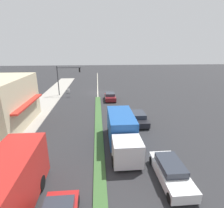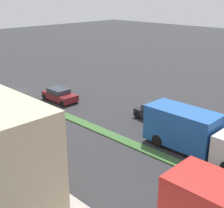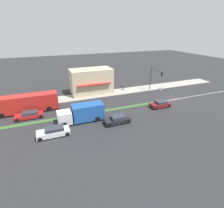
{
  "view_description": "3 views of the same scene",
  "coord_description": "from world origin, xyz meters",
  "px_view_note": "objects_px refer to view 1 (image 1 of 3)",
  "views": [
    {
      "loc": [
        -0.02,
        36.02,
        8.95
      ],
      "look_at": [
        -2.0,
        12.28,
        1.29
      ],
      "focal_mm": 28.0,
      "sensor_mm": 36.0,
      "label": 1
    },
    {
      "loc": [
        15.64,
        31.03,
        10.52
      ],
      "look_at": [
        -1.82,
        13.8,
        1.73
      ],
      "focal_mm": 50.0,
      "sensor_mm": 36.0,
      "label": 2
    },
    {
      "loc": [
        -27.97,
        26.22,
        14.23
      ],
      "look_at": [
        -1.54,
        15.81,
        1.95
      ],
      "focal_mm": 28.0,
      "sensor_mm": 36.0,
      "label": 3
    }
  ],
  "objects_px": {
    "delivery_truck": "(122,131)",
    "traffic_signal_main": "(65,76)",
    "pedestrian": "(38,101)",
    "warning_aframe_sign": "(69,91)",
    "van_white": "(171,172)",
    "sedan_dark": "(139,118)",
    "sedan_maroon": "(110,97)"
  },
  "relations": [
    {
      "from": "sedan_dark",
      "to": "traffic_signal_main",
      "type": "bearing_deg",
      "value": -51.94
    },
    {
      "from": "sedan_dark",
      "to": "delivery_truck",
      "type": "bearing_deg",
      "value": 60.94
    },
    {
      "from": "delivery_truck",
      "to": "van_white",
      "type": "distance_m",
      "value": 5.7
    },
    {
      "from": "van_white",
      "to": "pedestrian",
      "type": "bearing_deg",
      "value": -50.54
    },
    {
      "from": "traffic_signal_main",
      "to": "warning_aframe_sign",
      "type": "distance_m",
      "value": 4.01
    },
    {
      "from": "pedestrian",
      "to": "sedan_maroon",
      "type": "bearing_deg",
      "value": -167.6
    },
    {
      "from": "van_white",
      "to": "sedan_maroon",
      "type": "relative_size",
      "value": 1.18
    },
    {
      "from": "warning_aframe_sign",
      "to": "sedan_dark",
      "type": "distance_m",
      "value": 19.62
    },
    {
      "from": "traffic_signal_main",
      "to": "warning_aframe_sign",
      "type": "bearing_deg",
      "value": -92.1
    },
    {
      "from": "sedan_dark",
      "to": "sedan_maroon",
      "type": "xyz_separation_m",
      "value": [
        2.8,
        -10.37,
        -0.01
      ]
    },
    {
      "from": "pedestrian",
      "to": "warning_aframe_sign",
      "type": "height_order",
      "value": "pedestrian"
    },
    {
      "from": "delivery_truck",
      "to": "traffic_signal_main",
      "type": "bearing_deg",
      "value": -66.61
    },
    {
      "from": "warning_aframe_sign",
      "to": "van_white",
      "type": "height_order",
      "value": "van_white"
    },
    {
      "from": "pedestrian",
      "to": "traffic_signal_main",
      "type": "bearing_deg",
      "value": -118.28
    },
    {
      "from": "delivery_truck",
      "to": "sedan_maroon",
      "type": "bearing_deg",
      "value": -90.0
    },
    {
      "from": "traffic_signal_main",
      "to": "pedestrian",
      "type": "relative_size",
      "value": 3.54
    },
    {
      "from": "warning_aframe_sign",
      "to": "delivery_truck",
      "type": "xyz_separation_m",
      "value": [
        -8.25,
        21.25,
        1.04
      ]
    },
    {
      "from": "van_white",
      "to": "sedan_dark",
      "type": "relative_size",
      "value": 1.09
    },
    {
      "from": "pedestrian",
      "to": "van_white",
      "type": "relative_size",
      "value": 0.35
    },
    {
      "from": "warning_aframe_sign",
      "to": "van_white",
      "type": "xyz_separation_m",
      "value": [
        -11.05,
        26.15,
        0.23
      ]
    },
    {
      "from": "delivery_truck",
      "to": "pedestrian",
      "type": "bearing_deg",
      "value": -47.4
    },
    {
      "from": "delivery_truck",
      "to": "van_white",
      "type": "height_order",
      "value": "delivery_truck"
    },
    {
      "from": "pedestrian",
      "to": "van_white",
      "type": "xyz_separation_m",
      "value": [
        -14.58,
        17.71,
        -0.29
      ]
    },
    {
      "from": "pedestrian",
      "to": "van_white",
      "type": "bearing_deg",
      "value": 129.46
    },
    {
      "from": "van_white",
      "to": "sedan_maroon",
      "type": "bearing_deg",
      "value": -82.15
    },
    {
      "from": "pedestrian",
      "to": "warning_aframe_sign",
      "type": "bearing_deg",
      "value": -112.72
    },
    {
      "from": "van_white",
      "to": "sedan_dark",
      "type": "xyz_separation_m",
      "value": [
        0.0,
        -9.94,
        -0.02
      ]
    },
    {
      "from": "delivery_truck",
      "to": "sedan_maroon",
      "type": "relative_size",
      "value": 1.93
    },
    {
      "from": "pedestrian",
      "to": "warning_aframe_sign",
      "type": "relative_size",
      "value": 1.89
    },
    {
      "from": "pedestrian",
      "to": "sedan_dark",
      "type": "bearing_deg",
      "value": 151.93
    },
    {
      "from": "sedan_dark",
      "to": "pedestrian",
      "type": "bearing_deg",
      "value": -28.07
    },
    {
      "from": "pedestrian",
      "to": "van_white",
      "type": "height_order",
      "value": "pedestrian"
    }
  ]
}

